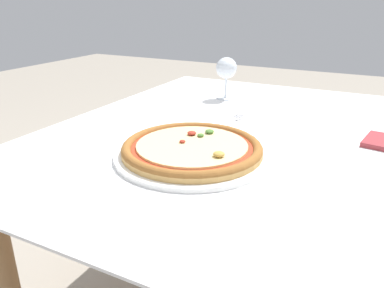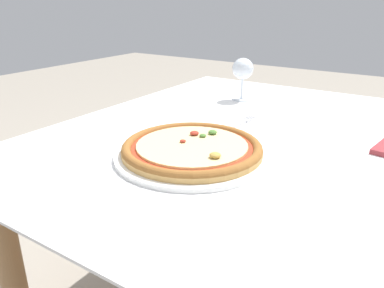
% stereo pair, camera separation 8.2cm
% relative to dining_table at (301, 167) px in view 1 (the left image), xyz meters
% --- Properties ---
extents(dining_table, '(1.31, 1.20, 0.70)m').
position_rel_dining_table_xyz_m(dining_table, '(0.00, 0.00, 0.00)').
color(dining_table, '#997047').
rests_on(dining_table, ground_plane).
extents(pizza_plate, '(0.35, 0.35, 0.04)m').
position_rel_dining_table_xyz_m(pizza_plate, '(-0.21, -0.21, 0.09)').
color(pizza_plate, white).
rests_on(pizza_plate, dining_table).
extents(fork, '(0.03, 0.17, 0.00)m').
position_rel_dining_table_xyz_m(fork, '(-0.22, 0.06, 0.07)').
color(fork, silver).
rests_on(fork, dining_table).
extents(wine_glass_far_left, '(0.07, 0.07, 0.14)m').
position_rel_dining_table_xyz_m(wine_glass_far_left, '(-0.34, 0.31, 0.17)').
color(wine_glass_far_left, silver).
rests_on(wine_glass_far_left, dining_table).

